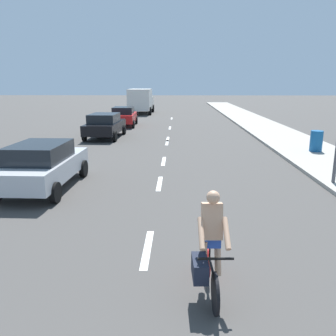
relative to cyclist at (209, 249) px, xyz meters
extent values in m
plane|color=#423F3D|center=(-1.17, 14.53, -0.83)|extent=(160.00, 160.00, 0.00)
cube|color=#9E998E|center=(6.27, 16.53, -0.76)|extent=(3.60, 80.00, 0.14)
cube|color=white|center=(-1.17, 1.59, -0.83)|extent=(0.16, 1.80, 0.01)
cube|color=white|center=(-1.17, 6.55, -0.83)|extent=(0.16, 1.80, 0.01)
cube|color=white|center=(-1.17, 10.15, -0.83)|extent=(0.16, 1.80, 0.01)
cube|color=white|center=(-1.17, 15.17, -0.83)|extent=(0.16, 1.80, 0.01)
cube|color=white|center=(-1.17, 16.49, -0.83)|extent=(0.16, 1.80, 0.01)
cube|color=white|center=(-1.17, 22.06, -0.83)|extent=(0.16, 1.80, 0.01)
cube|color=white|center=(-1.17, 29.50, -0.83)|extent=(0.16, 1.80, 0.01)
cylinder|color=black|center=(0.07, -0.49, -0.50)|extent=(0.08, 0.66, 0.66)
cylinder|color=red|center=(0.03, 0.56, -0.50)|extent=(0.08, 0.66, 0.66)
cube|color=black|center=(0.05, 0.04, -0.32)|extent=(0.07, 0.95, 0.04)
cylinder|color=black|center=(0.04, 0.25, -0.08)|extent=(0.03, 0.03, 0.48)
cube|color=black|center=(0.07, -0.41, 0.05)|extent=(0.56, 0.05, 0.03)
cube|color=tan|center=(0.04, 0.11, 0.45)|extent=(0.35, 0.33, 0.63)
sphere|color=tan|center=(0.05, 0.05, 0.88)|extent=(0.22, 0.22, 0.22)
cube|color=#2D51B7|center=(0.04, 0.17, 0.12)|extent=(0.33, 0.23, 0.28)
cube|color=black|center=(-0.16, -0.26, -0.20)|extent=(0.26, 0.53, 0.32)
cylinder|color=tan|center=(0.16, 0.12, -0.20)|extent=(0.12, 0.32, 0.62)
cylinder|color=tan|center=(-0.08, 0.11, -0.20)|extent=(0.12, 0.21, 0.63)
cylinder|color=tan|center=(0.25, -0.14, 0.35)|extent=(0.11, 0.49, 0.41)
cylinder|color=tan|center=(-0.15, -0.16, 0.35)|extent=(0.11, 0.49, 0.41)
cube|color=#B7BABF|center=(-5.04, 5.94, -0.14)|extent=(1.89, 4.37, 0.64)
cube|color=black|center=(-5.05, 5.72, 0.46)|extent=(1.64, 2.28, 0.56)
cylinder|color=black|center=(-5.93, 7.43, -0.51)|extent=(0.19, 0.64, 0.64)
cylinder|color=black|center=(-4.11, 7.40, -0.51)|extent=(0.19, 0.64, 0.64)
cylinder|color=black|center=(-4.16, 4.45, -0.51)|extent=(0.19, 0.64, 0.64)
cube|color=black|center=(-5.25, 17.00, -0.14)|extent=(2.03, 4.55, 0.64)
cube|color=black|center=(-5.26, 16.78, 0.46)|extent=(1.73, 2.39, 0.56)
cylinder|color=black|center=(-6.15, 18.56, -0.51)|extent=(0.20, 0.65, 0.64)
cylinder|color=black|center=(-4.26, 18.50, -0.51)|extent=(0.20, 0.65, 0.64)
cylinder|color=black|center=(-6.24, 15.51, -0.51)|extent=(0.20, 0.65, 0.64)
cylinder|color=black|center=(-4.36, 15.45, -0.51)|extent=(0.20, 0.65, 0.64)
cube|color=red|center=(-5.01, 23.31, -0.14)|extent=(1.95, 4.36, 0.64)
cube|color=black|center=(-5.00, 23.10, 0.46)|extent=(1.67, 2.29, 0.56)
cylinder|color=black|center=(-5.96, 24.74, -0.51)|extent=(0.20, 0.65, 0.64)
cylinder|color=black|center=(-4.16, 24.81, -0.51)|extent=(0.20, 0.65, 0.64)
cylinder|color=black|center=(-5.86, 21.82, -0.51)|extent=(0.20, 0.65, 0.64)
cylinder|color=black|center=(-4.05, 21.88, -0.51)|extent=(0.20, 0.65, 0.64)
cube|color=beige|center=(-4.80, 37.21, 0.37)|extent=(2.42, 2.36, 1.40)
cube|color=silver|center=(-4.82, 34.22, 0.82)|extent=(2.44, 4.18, 2.30)
cylinder|color=black|center=(-6.00, 37.09, -0.38)|extent=(0.29, 0.90, 0.90)
cylinder|color=black|center=(-3.60, 37.07, -0.38)|extent=(0.29, 0.90, 0.90)
cylinder|color=black|center=(-6.03, 33.19, -0.38)|extent=(0.29, 0.90, 0.90)
cylinder|color=black|center=(-3.63, 33.17, -0.38)|extent=(0.29, 0.90, 0.90)
cylinder|color=#14518C|center=(6.40, 12.02, -0.17)|extent=(0.60, 0.60, 1.03)
camera|label=1|loc=(-0.52, -5.19, 2.66)|focal=36.80mm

